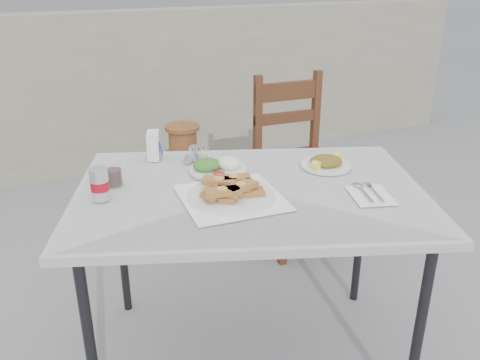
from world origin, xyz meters
name	(u,v)px	position (x,y,z in m)	size (l,w,h in m)	color
cafe_table	(250,202)	(-0.09, 0.11, 0.71)	(1.48, 1.23, 0.77)	black
pide_plate	(231,190)	(-0.18, 0.06, 0.80)	(0.36, 0.36, 0.07)	white
salad_rice_plate	(217,166)	(-0.14, 0.31, 0.79)	(0.23, 0.23, 0.06)	silver
salad_chopped_plate	(326,163)	(0.28, 0.18, 0.79)	(0.20, 0.20, 0.04)	silver
soda_can	(100,184)	(-0.60, 0.23, 0.83)	(0.06, 0.06, 0.11)	silver
cola_glass	(113,174)	(-0.53, 0.35, 0.81)	(0.07, 0.07, 0.10)	white
napkin_holder	(153,145)	(-0.33, 0.55, 0.82)	(0.08, 0.10, 0.11)	white
condiment_caddy	(196,156)	(-0.18, 0.45, 0.79)	(0.12, 0.11, 0.07)	#B6B5BD
cutlery_napkin	(369,193)	(0.27, -0.11, 0.77)	(0.18, 0.21, 0.01)	white
chair	(297,160)	(0.57, 0.89, 0.50)	(0.45, 0.45, 0.97)	#3D2110
terracotta_urn	(185,183)	(0.02, 1.26, 0.31)	(0.38, 0.38, 0.67)	brown
back_wall	(131,91)	(0.00, 2.50, 0.60)	(6.00, 0.25, 1.20)	gray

